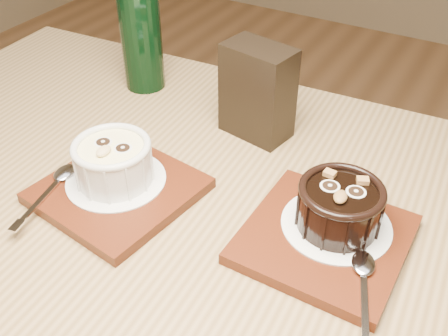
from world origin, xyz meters
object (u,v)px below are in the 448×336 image
Objects in this scene: tray_right at (324,239)px; ramekin_dark at (340,205)px; ramekin_white at (113,160)px; table at (203,283)px; tray_left at (119,190)px; condiment_stand at (257,92)px; green_bottle at (141,32)px.

tray_right is 0.05m from ramekin_dark.
ramekin_white is 0.29m from ramekin_dark.
tray_right is (0.27, 0.04, -0.04)m from ramekin_white.
ramekin_white is (-0.14, 0.02, 0.14)m from table.
tray_right is at bearing 10.90° from tray_left.
ramekin_white is 0.72× the size of condiment_stand.
condiment_stand is at bearing 61.21° from ramekin_white.
tray_right is at bearing 23.75° from table.
green_bottle is at bearing 119.92° from tray_left.
tray_right is 0.47m from green_bottle.
green_bottle reaches higher than tray_right.
tray_left is 0.04m from ramekin_white.
ramekin_dark is at bearing -39.20° from condiment_stand.
ramekin_white reaches higher than tray_right.
tray_left is 0.28m from ramekin_dark.
condiment_stand reaches higher than tray_left.
ramekin_white and ramekin_dark have the same top height.
table is at bearing -43.54° from green_bottle.
tray_left is (-0.13, 0.01, 0.10)m from table.
green_bottle reaches higher than tray_left.
green_bottle is (-0.15, 0.26, 0.09)m from tray_left.
ramekin_dark is at bearing 29.77° from table.
green_bottle is (-0.28, 0.26, 0.19)m from table.
table is 6.89× the size of tray_right.
green_bottle is (-0.41, 0.21, 0.09)m from tray_right.
tray_left is 0.31m from green_bottle.
ramekin_dark is at bearing -23.88° from green_bottle.
table is 8.86× the size of condiment_stand.
table is 4.90× the size of green_bottle.
condiment_stand reaches higher than ramekin_white.
ramekin_white is 0.56× the size of tray_right.
green_bottle is at bearing 146.16° from ramekin_dark.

